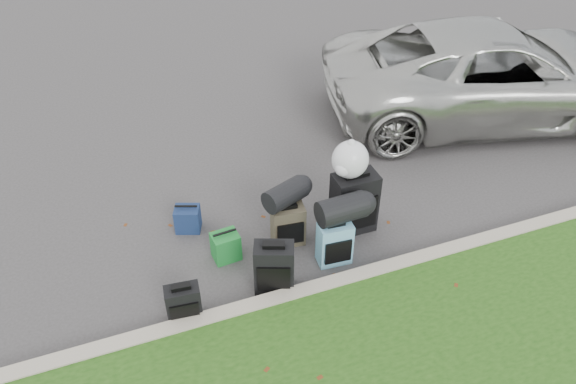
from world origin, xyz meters
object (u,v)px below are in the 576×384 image
object	(u,v)px
tote_green	(226,246)
tote_navy	(188,219)
suitcase_olive	(288,225)
suitcase_small_black	(184,304)
suv	(493,72)
suitcase_teal	(335,243)
suitcase_large_black_left	(274,268)
suitcase_large_black_right	(354,203)

from	to	relation	value
tote_green	tote_navy	xyz separation A→B (m)	(-0.31, 0.67, -0.01)
suitcase_olive	suitcase_small_black	bearing A→B (deg)	-146.34
suv	suitcase_teal	world-z (taller)	suv
suv	tote_navy	bearing A→B (deg)	116.28
suitcase_small_black	suitcase_large_black_left	distance (m)	1.04
suv	suitcase_small_black	world-z (taller)	suv
suv	suitcase_teal	size ratio (longest dim) A/B	9.74
suitcase_small_black	suitcase_large_black_left	size ratio (longest dim) A/B	0.72
suv	suitcase_small_black	bearing A→B (deg)	128.38
suv	suitcase_small_black	xyz separation A→B (m)	(-5.66, -2.56, -0.52)
suitcase_small_black	tote_navy	world-z (taller)	suitcase_small_black
suitcase_large_black_left	tote_navy	bearing A→B (deg)	138.45
suitcase_small_black	suitcase_large_black_right	distance (m)	2.41
suv	tote_navy	distance (m)	5.46
suv	suitcase_large_black_left	distance (m)	5.27
tote_navy	tote_green	bearing A→B (deg)	-44.77
suv	suitcase_large_black_right	size ratio (longest dim) A/B	6.66
suitcase_large_black_left	suitcase_large_black_right	distance (m)	1.41
suitcase_small_black	suitcase_teal	xyz separation A→B (m)	(1.83, 0.24, 0.05)
suitcase_large_black_left	suitcase_teal	world-z (taller)	suitcase_large_black_left
tote_navy	suitcase_teal	bearing A→B (deg)	-17.77
tote_green	tote_navy	bearing A→B (deg)	109.94
suitcase_small_black	suitcase_olive	bearing A→B (deg)	33.02
suitcase_small_black	suitcase_teal	bearing A→B (deg)	13.31
tote_green	suitcase_teal	bearing A→B (deg)	-27.88
suitcase_small_black	suitcase_olive	size ratio (longest dim) A/B	0.84
suitcase_olive	tote_green	distance (m)	0.79
suitcase_teal	suitcase_large_black_right	world-z (taller)	suitcase_large_black_right
suitcase_small_black	suitcase_olive	xyz separation A→B (m)	(1.45, 0.74, 0.04)
tote_navy	suitcase_large_black_left	bearing A→B (deg)	-42.43
suv	suitcase_large_black_right	bearing A→B (deg)	133.01
suitcase_small_black	tote_green	distance (m)	0.99
tote_green	suitcase_large_black_left	bearing A→B (deg)	-65.46
suitcase_large_black_left	suitcase_olive	bearing A→B (deg)	79.50
suv	tote_green	size ratio (longest dim) A/B	15.30
suitcase_large_black_right	tote_green	distance (m)	1.65
suitcase_large_black_right	tote_green	bearing A→B (deg)	178.85
suitcase_teal	suitcase_small_black	bearing A→B (deg)	-168.29
suitcase_small_black	suitcase_large_black_left	xyz separation A→B (m)	(1.03, 0.08, 0.09)
suitcase_large_black_left	suitcase_olive	xyz separation A→B (m)	(0.41, 0.66, -0.04)
tote_navy	suitcase_small_black	bearing A→B (deg)	-83.57
suitcase_large_black_right	tote_navy	size ratio (longest dim) A/B	2.47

